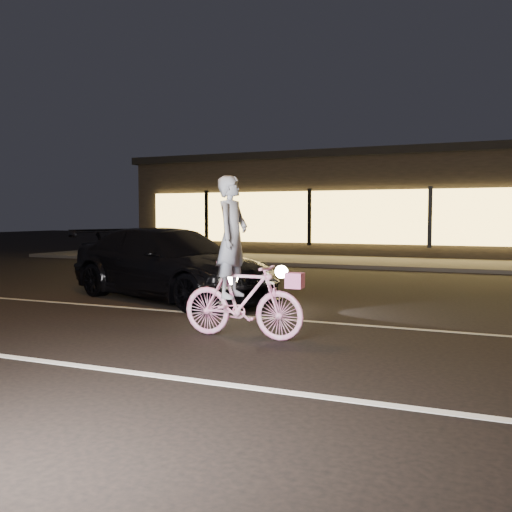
% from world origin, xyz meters
% --- Properties ---
extents(ground, '(90.00, 90.00, 0.00)m').
position_xyz_m(ground, '(0.00, 0.00, 0.00)').
color(ground, black).
rests_on(ground, ground).
extents(lane_stripe_near, '(60.00, 0.12, 0.01)m').
position_xyz_m(lane_stripe_near, '(0.00, -1.50, 0.00)').
color(lane_stripe_near, silver).
rests_on(lane_stripe_near, ground).
extents(lane_stripe_far, '(60.00, 0.10, 0.01)m').
position_xyz_m(lane_stripe_far, '(0.00, 2.00, 0.00)').
color(lane_stripe_far, gray).
rests_on(lane_stripe_far, ground).
extents(sidewalk, '(30.00, 4.00, 0.12)m').
position_xyz_m(sidewalk, '(0.00, 13.00, 0.06)').
color(sidewalk, '#383533').
rests_on(sidewalk, ground).
extents(storefront, '(25.40, 8.42, 4.20)m').
position_xyz_m(storefront, '(0.00, 18.97, 2.15)').
color(storefront, black).
rests_on(storefront, ground).
extents(cyclist, '(1.72, 0.59, 2.17)m').
position_xyz_m(cyclist, '(-0.92, 0.50, 0.77)').
color(cyclist, '#F3359A').
rests_on(cyclist, ground).
extents(sedan, '(5.19, 3.43, 1.40)m').
position_xyz_m(sedan, '(-3.69, 3.27, 0.70)').
color(sedan, black).
rests_on(sedan, ground).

